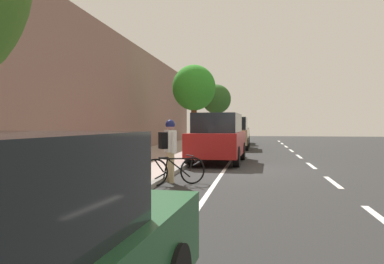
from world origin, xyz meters
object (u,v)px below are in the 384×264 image
Objects in this scene: street_tree_near_cyclist at (216,100)px; street_tree_mid_block at (194,88)px; parked_suv_red_mid at (218,137)px; bicycle_at_curb at (174,171)px; cyclist_with_backpack at (169,144)px; parked_pickup_grey_nearest at (235,133)px; parked_suv_tan_second at (233,133)px.

street_tree_near_cyclist is 1.03× the size of street_tree_mid_block.
parked_suv_red_mid is 6.03m from bicycle_at_curb.
bicycle_at_curb is at bearing 116.93° from cyclist_with_backpack.
street_tree_mid_block is (-0.00, 12.45, -0.14)m from street_tree_near_cyclist.
cyclist_with_backpack is (0.69, 20.41, 0.12)m from parked_pickup_grey_nearest.
street_tree_mid_block reaches higher than parked_pickup_grey_nearest.
parked_suv_tan_second reaches higher than parked_pickup_grey_nearest.
parked_suv_red_mid is at bearing 89.39° from parked_suv_tan_second.
parked_suv_tan_second is 10.11m from street_tree_near_cyclist.
street_tree_near_cyclist is at bearing -77.98° from parked_suv_tan_second.
bicycle_at_curb is at bearing 96.63° from street_tree_mid_block.
bicycle_at_curb is 0.31× the size of street_tree_mid_block.
parked_suv_red_mid is 18.69m from street_tree_near_cyclist.
cyclist_with_backpack is 0.34× the size of street_tree_near_cyclist.
street_tree_mid_block is (2.03, 2.92, 2.54)m from parked_suv_tan_second.
street_tree_near_cyclist reaches higher than parked_suv_red_mid.
bicycle_at_curb is 12.42m from street_tree_mid_block.
cyclist_with_backpack is at bearing 86.55° from parked_suv_tan_second.
parked_pickup_grey_nearest is 1.09× the size of street_tree_near_cyclist.
parked_pickup_grey_nearest is at bearing 117.66° from street_tree_near_cyclist.
street_tree_near_cyclist is (1.16, -23.93, 2.69)m from cyclist_with_backpack.
parked_suv_tan_second is at bearing -90.61° from parked_suv_red_mid.
cyclist_with_backpack is 0.35× the size of street_tree_mid_block.
parked_pickup_grey_nearest is at bearing -88.27° from parked_suv_tan_second.
street_tree_near_cyclist is (1.38, -24.37, 3.34)m from bicycle_at_curb.
parked_pickup_grey_nearest is 20.42m from cyclist_with_backpack.
parked_suv_red_mid is 5.59m from cyclist_with_backpack.
bicycle_at_curb is at bearing 88.72° from parked_pickup_grey_nearest.
parked_pickup_grey_nearest is 20.85m from bicycle_at_curb.
street_tree_near_cyclist is 12.45m from street_tree_mid_block.
cyclist_with_backpack reaches higher than bicycle_at_curb.
parked_suv_tan_second is at bearing -93.45° from cyclist_with_backpack.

